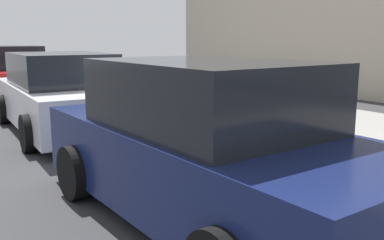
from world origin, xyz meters
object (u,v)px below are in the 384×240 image
object	(u,v)px
suitcase_black_0	(324,140)
suitcase_maroon_10	(150,99)
suitcase_teal_2	(270,133)
suitcase_teal_9	(159,101)
suitcase_red_4	(228,116)
bollard_post	(119,93)
suitcase_navy_6	(195,111)
parked_car_navy_0	(207,147)
parked_car_white_1	(62,95)
suitcase_silver_5	(213,117)
suitcase_black_7	(179,106)
fire_hydrant	(134,91)
suitcase_maroon_3	(250,120)
suitcase_olive_8	(169,103)
suitcase_olive_1	(294,137)
parked_car_red_2	(13,75)

from	to	relation	value
suitcase_black_0	suitcase_maroon_10	xyz separation A→B (m)	(5.36, -0.10, -0.08)
suitcase_teal_2	suitcase_teal_9	world-z (taller)	suitcase_teal_2
suitcase_teal_2	suitcase_red_4	size ratio (longest dim) A/B	0.98
bollard_post	suitcase_navy_6	bearing A→B (deg)	-177.12
parked_car_navy_0	suitcase_maroon_10	bearing A→B (deg)	-21.36
suitcase_navy_6	parked_car_white_1	world-z (taller)	parked_car_white_1
suitcase_red_4	suitcase_silver_5	world-z (taller)	suitcase_silver_5
suitcase_black_7	parked_car_navy_0	size ratio (longest dim) A/B	0.21
suitcase_red_4	fire_hydrant	bearing A→B (deg)	-0.39
suitcase_maroon_10	bollard_post	bearing A→B (deg)	9.68
suitcase_maroon_3	fire_hydrant	bearing A→B (deg)	0.95
suitcase_silver_5	suitcase_maroon_10	size ratio (longest dim) A/B	1.04
suitcase_teal_9	suitcase_olive_8	bearing A→B (deg)	178.62
parked_car_navy_0	suitcase_black_0	bearing A→B (deg)	-81.84
suitcase_maroon_3	suitcase_black_7	xyz separation A→B (m)	(2.23, 0.08, -0.05)
suitcase_olive_1	parked_car_red_2	world-z (taller)	parked_car_red_2
suitcase_teal_9	parked_car_navy_0	bearing A→B (deg)	156.92
suitcase_silver_5	suitcase_teal_9	size ratio (longest dim) A/B	1.08
parked_car_red_2	suitcase_black_0	bearing A→B (deg)	-168.23
bollard_post	parked_car_white_1	xyz separation A→B (m)	(-1.80, 1.99, 0.28)
suitcase_black_0	suitcase_maroon_10	distance (m)	5.36
fire_hydrant	suitcase_red_4	bearing A→B (deg)	179.61
suitcase_red_4	parked_car_white_1	distance (m)	3.49
suitcase_teal_9	parked_car_white_1	xyz separation A→B (m)	(0.04, 2.21, 0.30)
suitcase_black_0	parked_car_navy_0	distance (m)	2.15
suitcase_red_4	parked_car_red_2	xyz separation A→B (m)	(8.03, 2.11, 0.24)
suitcase_silver_5	suitcase_olive_8	size ratio (longest dim) A/B	0.91
suitcase_black_7	suitcase_teal_9	distance (m)	1.00
suitcase_olive_1	bollard_post	distance (m)	6.15
suitcase_black_7	suitcase_olive_8	distance (m)	0.53
suitcase_navy_6	parked_car_white_1	distance (m)	2.72
suitcase_red_4	suitcase_maroon_10	world-z (taller)	suitcase_maroon_10
suitcase_teal_9	parked_car_white_1	bearing A→B (deg)	89.09
suitcase_olive_8	bollard_post	bearing A→B (deg)	5.21
suitcase_black_7	fire_hydrant	world-z (taller)	suitcase_black_7
suitcase_olive_8	fire_hydrant	size ratio (longest dim) A/B	1.23
suitcase_red_4	suitcase_maroon_10	xyz separation A→B (m)	(3.22, -0.11, -0.09)
suitcase_teal_2	suitcase_black_7	world-z (taller)	suitcase_black_7
suitcase_teal_2	suitcase_silver_5	size ratio (longest dim) A/B	0.93
suitcase_olive_1	bollard_post	size ratio (longest dim) A/B	1.02
suitcase_olive_1	suitcase_navy_6	xyz separation A→B (m)	(2.72, -0.02, 0.00)
suitcase_navy_6	suitcase_teal_2	bearing A→B (deg)	-179.03
suitcase_olive_1	parked_car_white_1	size ratio (longest dim) A/B	0.14
suitcase_olive_1	suitcase_black_7	distance (m)	3.31
suitcase_teal_2	fire_hydrant	size ratio (longest dim) A/B	1.04
parked_car_white_1	parked_car_red_2	world-z (taller)	parked_car_red_2
suitcase_black_0	suitcase_maroon_10	bearing A→B (deg)	-1.04
bollard_post	parked_car_red_2	xyz separation A→B (m)	(3.46, 1.99, 0.30)
parked_car_navy_0	fire_hydrant	bearing A→B (deg)	-18.46
suitcase_black_0	suitcase_black_7	distance (m)	3.88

